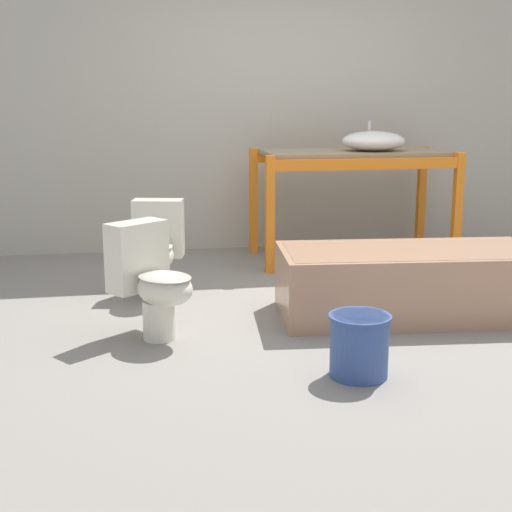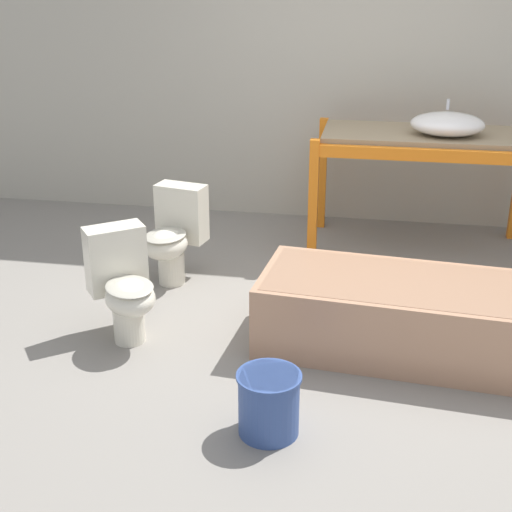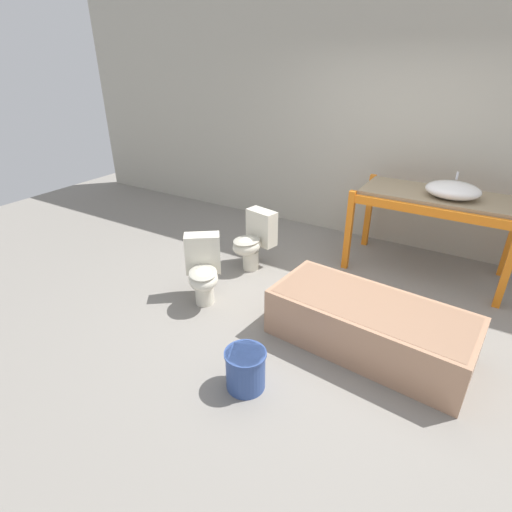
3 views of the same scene
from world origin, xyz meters
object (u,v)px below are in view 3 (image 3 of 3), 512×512
object	(u,v)px
sink_basin	(453,190)
bucket_white	(246,369)
bathtub_main	(369,322)
toilet_far	(203,269)
toilet_near	(254,239)

from	to	relation	value
sink_basin	bucket_white	bearing A→B (deg)	-110.13
bathtub_main	toilet_far	distance (m)	1.68
toilet_near	bucket_white	world-z (taller)	toilet_near
sink_basin	toilet_near	distance (m)	2.20
bathtub_main	toilet_near	distance (m)	1.78
bathtub_main	sink_basin	bearing A→B (deg)	84.88
sink_basin	bathtub_main	size ratio (longest dim) A/B	0.31
sink_basin	bathtub_main	distance (m)	1.81
toilet_far	bucket_white	world-z (taller)	toilet_far
sink_basin	toilet_near	xyz separation A→B (m)	(-1.90, -0.87, -0.68)
toilet_far	bucket_white	distance (m)	1.32
sink_basin	toilet_far	bearing A→B (deg)	-138.25
bathtub_main	toilet_far	xyz separation A→B (m)	(-1.67, -0.15, 0.11)
toilet_near	toilet_far	distance (m)	0.89
sink_basin	toilet_far	size ratio (longest dim) A/B	0.80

